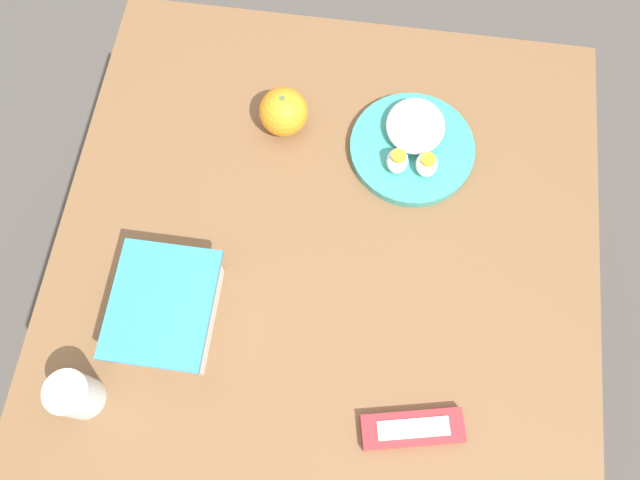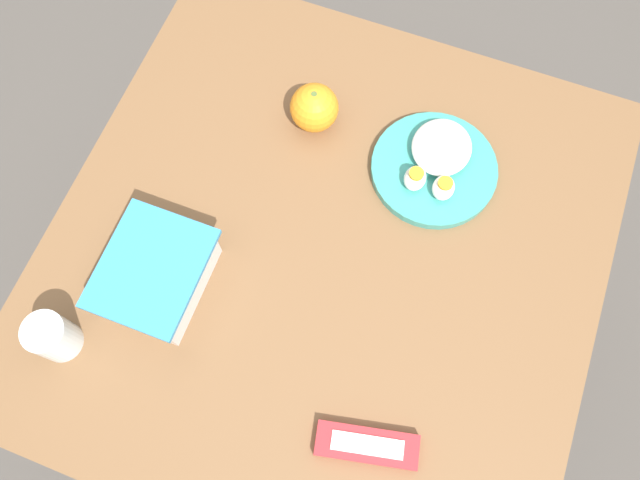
# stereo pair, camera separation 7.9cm
# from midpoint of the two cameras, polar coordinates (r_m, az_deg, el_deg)

# --- Properties ---
(ground_plane) EXTENTS (10.00, 10.00, 0.00)m
(ground_plane) POSITION_cam_midpoint_polar(r_m,az_deg,el_deg) (1.76, 1.60, -9.14)
(ground_plane) COLOR #4C4742
(table) EXTENTS (0.93, 0.90, 0.75)m
(table) POSITION_cam_midpoint_polar(r_m,az_deg,el_deg) (1.11, 2.50, -2.46)
(table) COLOR brown
(table) RESTS_ON ground_plane
(food_container) EXTENTS (0.19, 0.15, 0.08)m
(food_container) POSITION_cam_midpoint_polar(r_m,az_deg,el_deg) (1.00, -12.53, -3.49)
(food_container) COLOR white
(food_container) RESTS_ON table
(orange_fruit) EXTENTS (0.09, 0.09, 0.09)m
(orange_fruit) POSITION_cam_midpoint_polar(r_m,az_deg,el_deg) (1.10, 1.55, 11.81)
(orange_fruit) COLOR orange
(orange_fruit) RESTS_ON table
(rice_plate) EXTENTS (0.22, 0.22, 0.05)m
(rice_plate) POSITION_cam_midpoint_polar(r_m,az_deg,el_deg) (1.10, 12.56, 6.58)
(rice_plate) COLOR teal
(rice_plate) RESTS_ON table
(candy_bar) EXTENTS (0.08, 0.16, 0.02)m
(candy_bar) POSITION_cam_midpoint_polar(r_m,az_deg,el_deg) (0.97, 6.75, -18.40)
(candy_bar) COLOR #B7282D
(candy_bar) RESTS_ON table
(drinking_glass) EXTENTS (0.07, 0.07, 0.08)m
(drinking_glass) POSITION_cam_midpoint_polar(r_m,az_deg,el_deg) (1.02, -21.25, -8.48)
(drinking_glass) COLOR silver
(drinking_glass) RESTS_ON table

